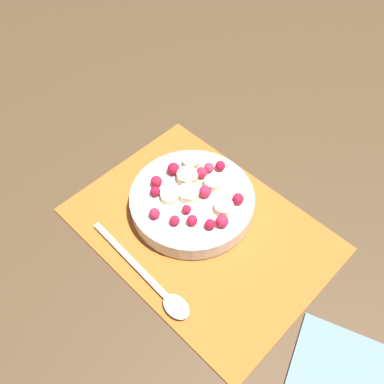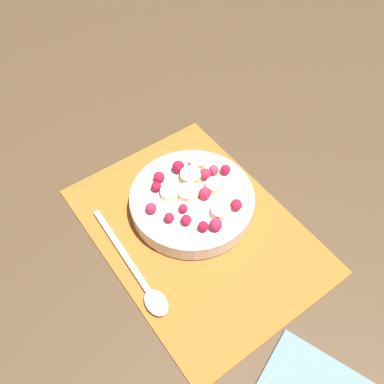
{
  "view_description": "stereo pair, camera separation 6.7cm",
  "coord_description": "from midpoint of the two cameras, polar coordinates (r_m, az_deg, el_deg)",
  "views": [
    {
      "loc": [
        0.25,
        -0.27,
        0.58
      ],
      "look_at": [
        -0.04,
        0.02,
        0.05
      ],
      "focal_mm": 40.0,
      "sensor_mm": 36.0,
      "label": 1
    },
    {
      "loc": [
        0.3,
        -0.22,
        0.58
      ],
      "look_at": [
        -0.04,
        0.02,
        0.05
      ],
      "focal_mm": 40.0,
      "sensor_mm": 36.0,
      "label": 2
    }
  ],
  "objects": [
    {
      "name": "spoon",
      "position": [
        0.63,
        -3.55,
        -12.1
      ],
      "size": [
        0.21,
        0.03,
        0.01
      ],
      "rotation": [
        0.0,
        0.0,
        6.25
      ],
      "color": "silver",
      "rests_on": "placemat"
    },
    {
      "name": "placemat",
      "position": [
        0.69,
        3.38,
        -5.18
      ],
      "size": [
        0.4,
        0.29,
        0.01
      ],
      "color": "#B26023",
      "rests_on": "ground_plane"
    },
    {
      "name": "fruit_bowl",
      "position": [
        0.69,
        2.82,
        -1.11
      ],
      "size": [
        0.2,
        0.2,
        0.05
      ],
      "color": "silver",
      "rests_on": "placemat"
    },
    {
      "name": "ground_plane",
      "position": [
        0.69,
        3.37,
        -5.31
      ],
      "size": [
        3.0,
        3.0,
        0.0
      ],
      "primitive_type": "plane",
      "color": "#4C3823"
    }
  ]
}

